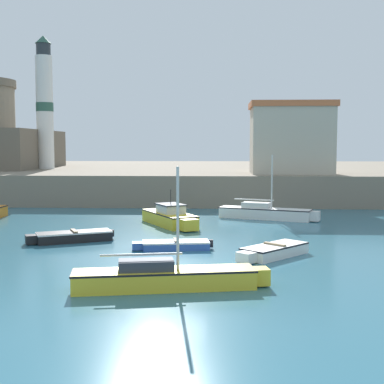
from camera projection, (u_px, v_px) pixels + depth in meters
ground_plane at (175, 270)px, 21.45m from camera, size 200.00×200.00×0.00m
quay_seawall at (203, 177)px, 62.02m from camera, size 120.00×40.00×2.56m
dinghy_blue_0 at (174, 245)px, 25.63m from camera, size 3.90×1.61×0.48m
sailboat_white_1 at (266, 212)px, 36.15m from camera, size 6.72×3.39×4.35m
dinghy_white_3 at (273, 250)px, 23.92m from camera, size 3.48×3.66×0.59m
sailboat_yellow_7 at (166, 277)px, 18.54m from camera, size 6.95×2.35×4.26m
motorboat_yellow_8 at (170, 217)px, 33.35m from camera, size 3.96×5.77×2.25m
dinghy_black_9 at (72, 236)px, 27.66m from camera, size 4.32×2.76×0.60m
lighthouse at (45, 105)px, 54.62m from camera, size 1.75×1.75×13.50m
harbor_shed_near_wharf at (291, 138)px, 45.78m from camera, size 7.12×4.88×6.10m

